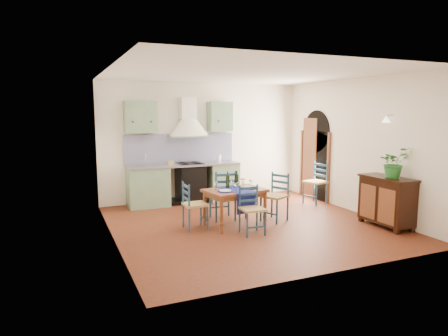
{
  "coord_description": "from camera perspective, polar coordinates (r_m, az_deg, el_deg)",
  "views": [
    {
      "loc": [
        -3.32,
        -6.58,
        2.12
      ],
      "look_at": [
        -0.4,
        0.3,
        1.06
      ],
      "focal_mm": 32.0,
      "sensor_mm": 36.0,
      "label": 1
    }
  ],
  "objects": [
    {
      "name": "chair_far",
      "position": [
        7.87,
        -0.12,
        -3.76
      ],
      "size": [
        0.49,
        0.49,
        0.98
      ],
      "color": "navy",
      "rests_on": "ground"
    },
    {
      "name": "chair_left",
      "position": [
        7.26,
        -4.37,
        -5.31
      ],
      "size": [
        0.41,
        0.41,
        0.86
      ],
      "color": "navy",
      "rests_on": "ground"
    },
    {
      "name": "ceiling",
      "position": [
        7.4,
        3.84,
        13.36
      ],
      "size": [
        5.0,
        5.0,
        0.01
      ],
      "primitive_type": "cube",
      "color": "silver",
      "rests_on": "back_wall"
    },
    {
      "name": "sideboard",
      "position": [
        7.97,
        22.21,
        -4.21
      ],
      "size": [
        0.5,
        1.05,
        0.94
      ],
      "color": "black",
      "rests_on": "ground"
    },
    {
      "name": "potted_plant",
      "position": [
        7.77,
        23.06,
        0.71
      ],
      "size": [
        0.55,
        0.49,
        0.55
      ],
      "primitive_type": "imported",
      "rotation": [
        0.0,
        0.0,
        0.12
      ],
      "color": "#237129",
      "rests_on": "sideboard"
    },
    {
      "name": "dining_table",
      "position": [
        7.42,
        1.61,
        -3.66
      ],
      "size": [
        1.19,
        0.92,
        1.01
      ],
      "color": "brown",
      "rests_on": "ground"
    },
    {
      "name": "right_wall",
      "position": [
        9.03,
        17.22,
        2.74
      ],
      "size": [
        0.26,
        5.0,
        2.8
      ],
      "color": "white",
      "rests_on": "ground"
    },
    {
      "name": "chair_near",
      "position": [
        7.0,
        3.97,
        -5.88
      ],
      "size": [
        0.41,
        0.41,
        0.84
      ],
      "color": "navy",
      "rests_on": "ground"
    },
    {
      "name": "back_wall",
      "position": [
        9.38,
        -5.16,
        1.49
      ],
      "size": [
        5.0,
        0.96,
        2.8
      ],
      "color": "white",
      "rests_on": "ground"
    },
    {
      "name": "left_wall",
      "position": [
        6.67,
        -15.82,
        1.56
      ],
      "size": [
        0.04,
        5.0,
        2.8
      ],
      "primitive_type": "cube",
      "color": "white",
      "rests_on": "ground"
    },
    {
      "name": "floor",
      "position": [
        7.67,
        3.64,
        -7.99
      ],
      "size": [
        5.0,
        5.0,
        0.0
      ],
      "primitive_type": "plane",
      "color": "#44200E",
      "rests_on": "ground"
    },
    {
      "name": "chair_right",
      "position": [
        7.86,
        7.36,
        -4.02
      ],
      "size": [
        0.58,
        0.58,
        0.93
      ],
      "color": "navy",
      "rests_on": "ground"
    },
    {
      "name": "chair_spare",
      "position": [
        9.53,
        13.05,
        -1.98
      ],
      "size": [
        0.54,
        0.54,
        0.95
      ],
      "color": "navy",
      "rests_on": "ground"
    }
  ]
}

